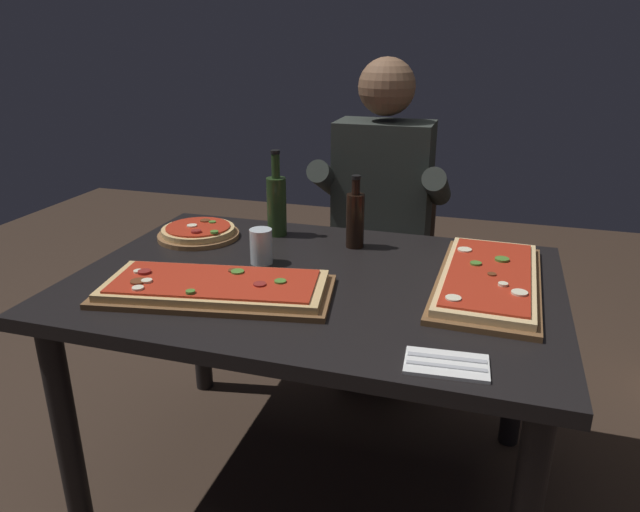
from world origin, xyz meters
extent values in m
plane|color=#38281E|center=(0.00, 0.00, 0.00)|extent=(6.40, 6.40, 0.00)
cube|color=black|center=(0.00, 0.00, 0.72)|extent=(1.40, 0.96, 0.04)
cylinder|color=black|center=(-0.62, -0.40, 0.35)|extent=(0.07, 0.07, 0.70)
cylinder|color=black|center=(-0.62, 0.40, 0.35)|extent=(0.07, 0.07, 0.70)
cylinder|color=black|center=(0.62, 0.40, 0.35)|extent=(0.07, 0.07, 0.70)
cube|color=brown|center=(-0.23, -0.19, 0.75)|extent=(0.68, 0.39, 0.02)
cube|color=#DBB270|center=(-0.23, -0.19, 0.77)|extent=(0.63, 0.35, 0.02)
cube|color=#B72D19|center=(-0.23, -0.19, 0.78)|extent=(0.58, 0.31, 0.01)
cylinder|color=brown|center=(-0.21, -0.12, 0.78)|extent=(0.03, 0.03, 0.00)
cylinder|color=brown|center=(-0.42, -0.26, 0.78)|extent=(0.04, 0.04, 0.00)
cylinder|color=beige|center=(-0.40, -0.25, 0.79)|extent=(0.03, 0.03, 0.01)
cylinder|color=maroon|center=(-0.44, -0.20, 0.79)|extent=(0.04, 0.04, 0.01)
cylinder|color=#4C7F2D|center=(-0.05, -0.15, 0.78)|extent=(0.03, 0.03, 0.01)
cylinder|color=beige|center=(-0.46, -0.20, 0.79)|extent=(0.03, 0.03, 0.01)
cylinder|color=#4C7F2D|center=(-0.19, -0.12, 0.78)|extent=(0.04, 0.04, 0.01)
cylinder|color=maroon|center=(-0.10, -0.19, 0.78)|extent=(0.03, 0.03, 0.00)
cylinder|color=beige|center=(-0.39, -0.30, 0.78)|extent=(0.03, 0.03, 0.01)
cylinder|color=#4C7F2D|center=(-0.25, -0.29, 0.79)|extent=(0.02, 0.02, 0.01)
cube|color=brown|center=(0.49, 0.09, 0.75)|extent=(0.30, 0.63, 0.02)
cube|color=#E5C184|center=(0.49, 0.09, 0.77)|extent=(0.27, 0.59, 0.02)
cube|color=#B72D19|center=(0.49, 0.09, 0.78)|extent=(0.24, 0.54, 0.01)
cylinder|color=beige|center=(0.41, 0.25, 0.78)|extent=(0.04, 0.04, 0.00)
cylinder|color=beige|center=(0.53, 0.00, 0.79)|extent=(0.03, 0.03, 0.01)
cylinder|color=#4C7F2D|center=(0.45, 0.14, 0.78)|extent=(0.03, 0.03, 0.01)
cylinder|color=brown|center=(0.49, 0.07, 0.78)|extent=(0.02, 0.02, 0.00)
cylinder|color=beige|center=(0.41, -0.12, 0.78)|extent=(0.04, 0.04, 0.00)
cylinder|color=#4C7F2D|center=(0.52, 0.19, 0.79)|extent=(0.04, 0.04, 0.01)
cylinder|color=beige|center=(0.57, -0.04, 0.78)|extent=(0.04, 0.04, 0.01)
cylinder|color=brown|center=(-0.50, 0.23, 0.75)|extent=(0.28, 0.28, 0.02)
cylinder|color=#DBB270|center=(-0.50, 0.23, 0.77)|extent=(0.25, 0.25, 0.02)
cylinder|color=#B72D19|center=(-0.50, 0.23, 0.78)|extent=(0.22, 0.22, 0.01)
cylinder|color=brown|center=(-0.50, 0.29, 0.78)|extent=(0.04, 0.04, 0.00)
cylinder|color=#4C7F2D|center=(-0.47, 0.28, 0.78)|extent=(0.03, 0.03, 0.00)
cylinder|color=beige|center=(-0.52, 0.22, 0.78)|extent=(0.03, 0.03, 0.00)
cylinder|color=maroon|center=(-0.47, 0.16, 0.79)|extent=(0.04, 0.04, 0.01)
cylinder|color=maroon|center=(-0.47, 0.16, 0.79)|extent=(0.03, 0.03, 0.01)
cylinder|color=#4C7F2D|center=(-0.41, 0.17, 0.79)|extent=(0.03, 0.03, 0.01)
cylinder|color=#233819|center=(-0.25, 0.34, 0.84)|extent=(0.07, 0.07, 0.21)
cylinder|color=#233819|center=(-0.25, 0.34, 0.99)|extent=(0.03, 0.03, 0.08)
cylinder|color=black|center=(-0.25, 0.34, 1.04)|extent=(0.03, 0.03, 0.01)
cylinder|color=black|center=(0.05, 0.30, 0.83)|extent=(0.06, 0.06, 0.18)
cylinder|color=black|center=(0.05, 0.30, 0.95)|extent=(0.03, 0.03, 0.05)
cylinder|color=black|center=(0.05, 0.30, 0.98)|extent=(0.03, 0.03, 0.01)
cylinder|color=silver|center=(-0.20, 0.07, 0.79)|extent=(0.07, 0.07, 0.11)
cylinder|color=silver|center=(-0.20, 0.07, 0.76)|extent=(0.06, 0.06, 0.05)
cube|color=white|center=(0.42, -0.38, 0.74)|extent=(0.19, 0.12, 0.01)
cube|color=silver|center=(0.42, -0.40, 0.75)|extent=(0.17, 0.02, 0.00)
cube|color=silver|center=(0.42, -0.37, 0.75)|extent=(0.17, 0.03, 0.00)
cube|color=black|center=(0.04, 0.78, 0.43)|extent=(0.44, 0.44, 0.04)
cube|color=black|center=(0.04, 0.98, 0.66)|extent=(0.40, 0.04, 0.42)
cylinder|color=black|center=(-0.15, 0.59, 0.21)|extent=(0.04, 0.04, 0.41)
cylinder|color=black|center=(0.23, 0.59, 0.21)|extent=(0.04, 0.04, 0.41)
cylinder|color=black|center=(-0.15, 0.97, 0.21)|extent=(0.04, 0.04, 0.41)
cylinder|color=black|center=(0.23, 0.97, 0.21)|extent=(0.04, 0.04, 0.41)
cylinder|color=#23232D|center=(-0.06, 0.60, 0.23)|extent=(0.11, 0.11, 0.45)
cylinder|color=#23232D|center=(0.14, 0.60, 0.23)|extent=(0.11, 0.11, 0.45)
cube|color=#23232D|center=(0.04, 0.68, 0.51)|extent=(0.34, 0.40, 0.12)
cube|color=#2D332D|center=(0.04, 0.78, 0.83)|extent=(0.38, 0.22, 0.52)
sphere|color=brown|center=(0.04, 0.78, 1.22)|extent=(0.22, 0.22, 0.22)
cylinder|color=#2D332D|center=(-0.18, 0.73, 0.86)|extent=(0.09, 0.31, 0.21)
cylinder|color=#2D332D|center=(0.26, 0.73, 0.86)|extent=(0.09, 0.31, 0.21)
camera|label=1|loc=(0.48, -1.52, 1.41)|focal=33.12mm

